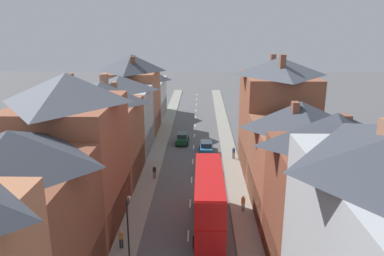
# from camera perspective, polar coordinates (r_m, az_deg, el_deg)

# --- Properties ---
(pavement_left) EXTENTS (2.20, 104.00, 0.14)m
(pavement_left) POSITION_cam_1_polar(r_m,az_deg,el_deg) (52.22, -5.45, -4.20)
(pavement_left) COLOR gray
(pavement_left) RESTS_ON ground
(pavement_right) EXTENTS (2.20, 104.00, 0.14)m
(pavement_right) POSITION_cam_1_polar(r_m,az_deg,el_deg) (52.02, 5.81, -4.29)
(pavement_right) COLOR gray
(pavement_right) RESTS_ON ground
(centre_line_dashes) EXTENTS (0.14, 97.80, 0.01)m
(centre_line_dashes) POSITION_cam_1_polar(r_m,az_deg,el_deg) (50.02, 0.12, -5.12)
(centre_line_dashes) COLOR silver
(centre_line_dashes) RESTS_ON ground
(terrace_row_left) EXTENTS (8.00, 78.29, 13.86)m
(terrace_row_left) POSITION_cam_1_polar(r_m,az_deg,el_deg) (40.34, -14.82, -1.68)
(terrace_row_left) COLOR #A36042
(terrace_row_left) RESTS_ON ground
(terrace_row_right) EXTENTS (8.00, 50.31, 14.47)m
(terrace_row_right) POSITION_cam_1_polar(r_m,az_deg,el_deg) (28.71, 20.11, -9.01)
(terrace_row_right) COLOR #A36042
(terrace_row_right) RESTS_ON ground
(double_decker_bus_lead) EXTENTS (2.74, 10.80, 5.30)m
(double_decker_bus_lead) POSITION_cam_1_polar(r_m,az_deg,el_deg) (33.57, 2.59, -10.84)
(double_decker_bus_lead) COLOR red
(double_decker_bus_lead) RESTS_ON ground
(car_near_silver) EXTENTS (1.90, 4.39, 1.62)m
(car_near_silver) POSITION_cam_1_polar(r_m,az_deg,el_deg) (46.39, 2.26, -5.77)
(car_near_silver) COLOR black
(car_near_silver) RESTS_ON ground
(car_parked_left_a) EXTENTS (1.90, 4.34, 1.68)m
(car_parked_left_a) POSITION_cam_1_polar(r_m,az_deg,el_deg) (57.22, -1.51, -1.51)
(car_parked_left_a) COLOR #144728
(car_parked_left_a) RESTS_ON ground
(car_mid_black) EXTENTS (1.90, 4.56, 1.68)m
(car_mid_black) POSITION_cam_1_polar(r_m,az_deg,el_deg) (53.16, 2.15, -2.88)
(car_mid_black) COLOR #236093
(car_mid_black) RESTS_ON ground
(pedestrian_mid_left) EXTENTS (0.36, 0.22, 1.61)m
(pedestrian_mid_left) POSITION_cam_1_polar(r_m,az_deg,el_deg) (32.05, -10.76, -16.17)
(pedestrian_mid_left) COLOR #23232D
(pedestrian_mid_left) RESTS_ON pavement_left
(pedestrian_mid_right) EXTENTS (0.36, 0.22, 1.61)m
(pedestrian_mid_right) POSITION_cam_1_polar(r_m,az_deg,el_deg) (37.23, 7.80, -11.23)
(pedestrian_mid_right) COLOR gray
(pedestrian_mid_right) RESTS_ON pavement_right
(pedestrian_far_left) EXTENTS (0.36, 0.22, 1.61)m
(pedestrian_far_left) POSITION_cam_1_polar(r_m,az_deg,el_deg) (44.37, -5.75, -6.57)
(pedestrian_far_left) COLOR brown
(pedestrian_far_left) RESTS_ON pavement_left
(pedestrian_far_right) EXTENTS (0.36, 0.22, 1.61)m
(pedestrian_far_right) POSITION_cam_1_polar(r_m,az_deg,el_deg) (50.78, 6.37, -3.66)
(pedestrian_far_right) COLOR brown
(pedestrian_far_right) RESTS_ON pavement_right
(street_lamp) EXTENTS (0.20, 1.12, 5.50)m
(street_lamp) POSITION_cam_1_polar(r_m,az_deg,el_deg) (28.87, -9.67, -14.86)
(street_lamp) COLOR black
(street_lamp) RESTS_ON ground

